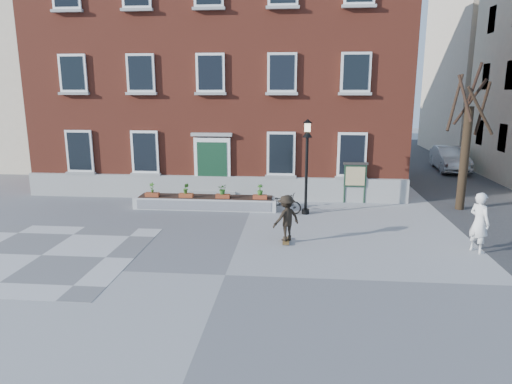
# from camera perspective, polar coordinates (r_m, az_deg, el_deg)

# --- Properties ---
(ground) EXTENTS (100.00, 100.00, 0.00)m
(ground) POSITION_cam_1_polar(r_m,az_deg,el_deg) (13.05, -3.86, -10.32)
(ground) COLOR gray
(ground) RESTS_ON ground
(checker_patch) EXTENTS (6.00, 6.00, 0.01)m
(checker_patch) POSITION_cam_1_polar(r_m,az_deg,el_deg) (15.95, -25.24, -7.17)
(checker_patch) COLOR #5D5D60
(checker_patch) RESTS_ON ground
(distant_building) EXTENTS (10.00, 12.00, 13.00)m
(distant_building) POSITION_cam_1_polar(r_m,az_deg,el_deg) (37.60, -27.64, 13.53)
(distant_building) COLOR beige
(distant_building) RESTS_ON ground
(bicycle) EXTENTS (1.72, 1.02, 0.85)m
(bicycle) POSITION_cam_1_polar(r_m,az_deg,el_deg) (19.18, 3.36, -1.36)
(bicycle) COLOR black
(bicycle) RESTS_ON ground
(parked_car) EXTENTS (1.95, 4.77, 1.54)m
(parked_car) POSITION_cam_1_polar(r_m,az_deg,el_deg) (31.46, 23.09, 3.86)
(parked_car) COLOR #A6A8AB
(parked_car) RESTS_ON ground
(bystander) EXTENTS (0.75, 0.85, 1.95)m
(bystander) POSITION_cam_1_polar(r_m,az_deg,el_deg) (16.11, 26.13, -3.44)
(bystander) COLOR silver
(bystander) RESTS_ON ground
(brick_building) EXTENTS (18.40, 10.85, 12.60)m
(brick_building) POSITION_cam_1_polar(r_m,az_deg,el_deg) (26.14, -3.59, 15.40)
(brick_building) COLOR brown
(brick_building) RESTS_ON ground
(planter_assembly) EXTENTS (6.20, 1.12, 1.15)m
(planter_assembly) POSITION_cam_1_polar(r_m,az_deg,el_deg) (20.01, -6.27, -1.17)
(planter_assembly) COLOR silver
(planter_assembly) RESTS_ON ground
(bare_tree) EXTENTS (1.83, 1.83, 6.16)m
(bare_tree) POSITION_cam_1_polar(r_m,az_deg,el_deg) (21.19, 24.77, 5.34)
(bare_tree) COLOR black
(bare_tree) RESTS_ON ground
(lamp_post) EXTENTS (0.40, 0.40, 3.93)m
(lamp_post) POSITION_cam_1_polar(r_m,az_deg,el_deg) (18.68, 6.38, 4.80)
(lamp_post) COLOR black
(lamp_post) RESTS_ON ground
(notice_board) EXTENTS (1.10, 0.16, 1.87)m
(notice_board) POSITION_cam_1_polar(r_m,az_deg,el_deg) (21.11, 12.29, 2.00)
(notice_board) COLOR #18301F
(notice_board) RESTS_ON ground
(skateboarder) EXTENTS (1.16, 1.08, 1.65)m
(skateboarder) POSITION_cam_1_polar(r_m,az_deg,el_deg) (15.41, 3.82, -3.27)
(skateboarder) COLOR brown
(skateboarder) RESTS_ON ground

